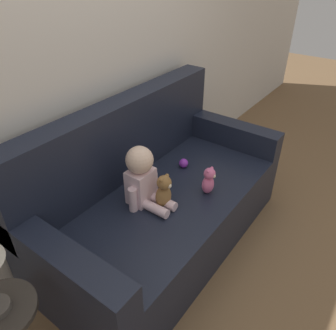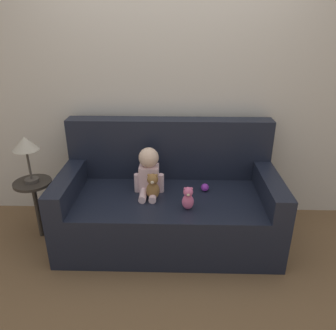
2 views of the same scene
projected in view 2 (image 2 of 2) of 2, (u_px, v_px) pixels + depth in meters
The scene contains 8 objects.
ground_plane at pixel (168, 237), 3.08m from camera, with size 12.00×12.00×0.00m, color brown.
wall_back at pixel (170, 87), 3.06m from camera, with size 8.00×0.05×2.60m.
couch at pixel (169, 202), 3.00m from camera, with size 1.90×0.94×1.04m.
person_baby at pixel (149, 172), 2.86m from camera, with size 0.27×0.33×0.41m.
teddy_bear_brown at pixel (153, 187), 2.77m from camera, with size 0.12×0.11×0.24m.
plush_toy_side at pixel (188, 198), 2.62m from camera, with size 0.10×0.09×0.20m.
toy_ball at pixel (205, 187), 2.93m from camera, with size 0.07×0.07×0.07m.
side_table at pixel (29, 163), 2.81m from camera, with size 0.33×0.33×0.99m.
Camera 2 is at (0.06, -2.54, 1.87)m, focal length 35.00 mm.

